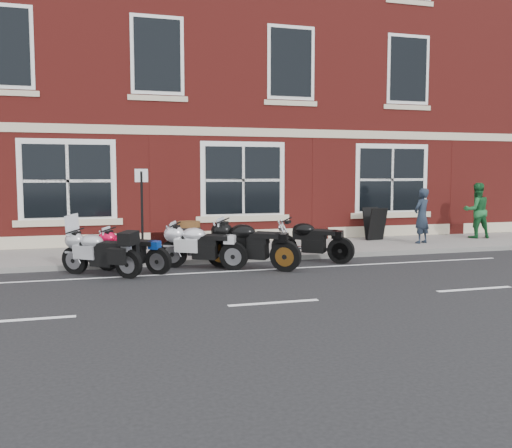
{
  "coord_description": "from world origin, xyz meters",
  "views": [
    {
      "loc": [
        -2.98,
        -12.02,
        2.2
      ],
      "look_at": [
        1.04,
        1.6,
        0.92
      ],
      "focal_mm": 40.0,
      "sensor_mm": 36.0,
      "label": 1
    }
  ],
  "objects_px": {
    "moto_naked_black": "(311,239)",
    "a_board_sign": "(375,224)",
    "moto_sport_silver": "(202,245)",
    "barrel_planter": "(189,234)",
    "pedestrian_right": "(477,210)",
    "moto_sport_red": "(131,250)",
    "moto_sport_black": "(251,243)",
    "pedestrian_left": "(422,216)",
    "parking_sign": "(142,208)",
    "moto_touring_silver": "(99,251)"
  },
  "relations": [
    {
      "from": "moto_naked_black",
      "to": "a_board_sign",
      "type": "distance_m",
      "value": 4.22
    },
    {
      "from": "moto_sport_silver",
      "to": "barrel_planter",
      "type": "relative_size",
      "value": 2.56
    },
    {
      "from": "moto_sport_silver",
      "to": "barrel_planter",
      "type": "height_order",
      "value": "moto_sport_silver"
    },
    {
      "from": "moto_naked_black",
      "to": "pedestrian_right",
      "type": "height_order",
      "value": "pedestrian_right"
    },
    {
      "from": "moto_sport_red",
      "to": "moto_sport_silver",
      "type": "relative_size",
      "value": 0.84
    },
    {
      "from": "moto_sport_red",
      "to": "moto_naked_black",
      "type": "xyz_separation_m",
      "value": [
        4.37,
        0.31,
        0.05
      ]
    },
    {
      "from": "moto_sport_black",
      "to": "pedestrian_right",
      "type": "xyz_separation_m",
      "value": [
        8.31,
        2.96,
        0.4
      ]
    },
    {
      "from": "barrel_planter",
      "to": "pedestrian_left",
      "type": "bearing_deg",
      "value": -7.9
    },
    {
      "from": "pedestrian_right",
      "to": "parking_sign",
      "type": "relative_size",
      "value": 0.81
    },
    {
      "from": "moto_touring_silver",
      "to": "pedestrian_right",
      "type": "bearing_deg",
      "value": -37.85
    },
    {
      "from": "moto_sport_silver",
      "to": "moto_sport_black",
      "type": "bearing_deg",
      "value": -79.13
    },
    {
      "from": "a_board_sign",
      "to": "parking_sign",
      "type": "bearing_deg",
      "value": -173.39
    },
    {
      "from": "moto_sport_black",
      "to": "barrel_planter",
      "type": "bearing_deg",
      "value": 53.91
    },
    {
      "from": "moto_sport_black",
      "to": "parking_sign",
      "type": "height_order",
      "value": "parking_sign"
    },
    {
      "from": "moto_sport_red",
      "to": "pedestrian_left",
      "type": "xyz_separation_m",
      "value": [
        8.52,
        1.91,
        0.43
      ]
    },
    {
      "from": "barrel_planter",
      "to": "a_board_sign",
      "type": "bearing_deg",
      "value": 1.89
    },
    {
      "from": "moto_touring_silver",
      "to": "moto_sport_black",
      "type": "relative_size",
      "value": 0.87
    },
    {
      "from": "moto_sport_silver",
      "to": "parking_sign",
      "type": "bearing_deg",
      "value": 88.77
    },
    {
      "from": "moto_touring_silver",
      "to": "parking_sign",
      "type": "bearing_deg",
      "value": -4.84
    },
    {
      "from": "moto_sport_silver",
      "to": "a_board_sign",
      "type": "distance_m",
      "value": 6.72
    },
    {
      "from": "pedestrian_left",
      "to": "moto_sport_black",
      "type": "bearing_deg",
      "value": -2.98
    },
    {
      "from": "moto_sport_black",
      "to": "pedestrian_right",
      "type": "height_order",
      "value": "pedestrian_right"
    },
    {
      "from": "moto_sport_black",
      "to": "parking_sign",
      "type": "xyz_separation_m",
      "value": [
        -2.33,
        1.18,
        0.78
      ]
    },
    {
      "from": "a_board_sign",
      "to": "parking_sign",
      "type": "relative_size",
      "value": 0.47
    },
    {
      "from": "pedestrian_left",
      "to": "pedestrian_right",
      "type": "bearing_deg",
      "value": 171.93
    },
    {
      "from": "pedestrian_left",
      "to": "pedestrian_right",
      "type": "xyz_separation_m",
      "value": [
        2.44,
        0.7,
        0.07
      ]
    },
    {
      "from": "moto_naked_black",
      "to": "barrel_planter",
      "type": "height_order",
      "value": "moto_naked_black"
    },
    {
      "from": "moto_sport_red",
      "to": "barrel_planter",
      "type": "bearing_deg",
      "value": 7.77
    },
    {
      "from": "moto_sport_black",
      "to": "barrel_planter",
      "type": "relative_size",
      "value": 2.56
    },
    {
      "from": "moto_touring_silver",
      "to": "pedestrian_right",
      "type": "relative_size",
      "value": 0.93
    },
    {
      "from": "moto_sport_black",
      "to": "a_board_sign",
      "type": "xyz_separation_m",
      "value": [
        4.95,
        3.39,
        0.03
      ]
    },
    {
      "from": "pedestrian_right",
      "to": "parking_sign",
      "type": "bearing_deg",
      "value": 18.92
    },
    {
      "from": "barrel_planter",
      "to": "parking_sign",
      "type": "bearing_deg",
      "value": -125.67
    },
    {
      "from": "pedestrian_left",
      "to": "barrel_planter",
      "type": "distance_m",
      "value": 6.84
    },
    {
      "from": "moto_sport_red",
      "to": "barrel_planter",
      "type": "height_order",
      "value": "moto_sport_red"
    },
    {
      "from": "pedestrian_right",
      "to": "moto_sport_silver",
      "type": "bearing_deg",
      "value": 24.76
    },
    {
      "from": "moto_touring_silver",
      "to": "a_board_sign",
      "type": "bearing_deg",
      "value": -29.97
    },
    {
      "from": "pedestrian_left",
      "to": "barrel_planter",
      "type": "xyz_separation_m",
      "value": [
        -6.76,
        0.94,
        -0.44
      ]
    },
    {
      "from": "pedestrian_left",
      "to": "pedestrian_right",
      "type": "height_order",
      "value": "pedestrian_right"
    },
    {
      "from": "moto_sport_silver",
      "to": "moto_touring_silver",
      "type": "bearing_deg",
      "value": 127.87
    },
    {
      "from": "moto_sport_black",
      "to": "moto_sport_silver",
      "type": "height_order",
      "value": "moto_sport_black"
    },
    {
      "from": "moto_touring_silver",
      "to": "barrel_planter",
      "type": "distance_m",
      "value": 3.95
    },
    {
      "from": "moto_sport_black",
      "to": "moto_naked_black",
      "type": "height_order",
      "value": "moto_sport_black"
    },
    {
      "from": "moto_sport_silver",
      "to": "moto_naked_black",
      "type": "relative_size",
      "value": 1.12
    },
    {
      "from": "pedestrian_left",
      "to": "barrel_planter",
      "type": "bearing_deg",
      "value": -31.93
    },
    {
      "from": "pedestrian_left",
      "to": "a_board_sign",
      "type": "bearing_deg",
      "value": -74.55
    },
    {
      "from": "moto_touring_silver",
      "to": "moto_sport_black",
      "type": "bearing_deg",
      "value": -53.5
    },
    {
      "from": "moto_sport_red",
      "to": "pedestrian_right",
      "type": "relative_size",
      "value": 0.9
    },
    {
      "from": "pedestrian_right",
      "to": "moto_naked_black",
      "type": "bearing_deg",
      "value": 28.67
    },
    {
      "from": "a_board_sign",
      "to": "moto_sport_silver",
      "type": "bearing_deg",
      "value": -163.76
    }
  ]
}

